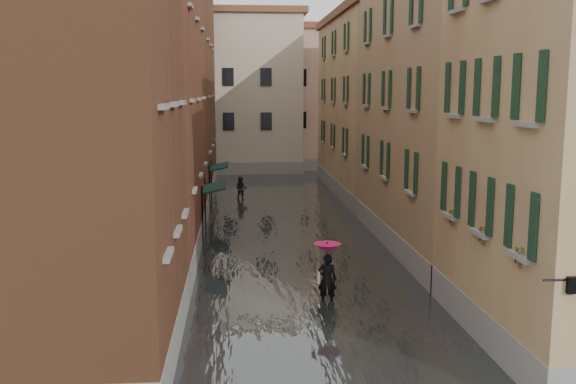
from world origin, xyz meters
name	(u,v)px	position (x,y,z in m)	size (l,w,h in m)	color
ground	(320,325)	(0.00, 0.00, 0.00)	(120.00, 120.00, 0.00)	slate
floodwater	(286,229)	(0.00, 13.00, 0.10)	(10.00, 60.00, 0.20)	#3F4546
building_left_near	(47,108)	(-7.00, -2.00, 6.50)	(6.00, 8.00, 13.00)	brown
building_left_mid	(125,107)	(-7.00, 9.00, 6.25)	(6.00, 14.00, 12.50)	brown
building_left_far	(164,89)	(-7.00, 24.00, 7.00)	(6.00, 16.00, 14.00)	brown
building_right_mid	(456,100)	(7.00, 9.00, 6.50)	(6.00, 14.00, 13.00)	#9E825F
building_right_far	(379,109)	(7.00, 24.00, 5.75)	(6.00, 16.00, 11.50)	#916A4B
building_end_cream	(229,96)	(-3.00, 38.00, 6.50)	(12.00, 9.00, 13.00)	#B7AC91
building_end_pink	(329,101)	(6.00, 40.00, 6.00)	(10.00, 9.00, 12.00)	#D2A294
awning_near	(214,189)	(-3.49, 11.12, 2.46)	(1.09, 2.78, 2.80)	black
awning_far	(218,168)	(-3.49, 19.16, 2.46)	(1.09, 2.79, 2.80)	black
wall_lantern	(570,284)	(4.33, -6.00, 3.01)	(0.71, 0.22, 0.35)	black
window_planters	(488,222)	(4.12, -2.14, 3.51)	(0.59, 5.46, 0.84)	brown
pedestrian_main	(327,269)	(0.45, 1.78, 1.22)	(0.91, 0.91, 2.06)	black
pedestrian_far	(241,189)	(-2.15, 21.92, 0.79)	(0.77, 0.60, 1.58)	black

